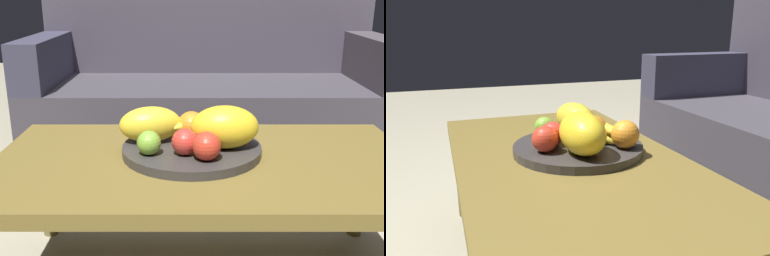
# 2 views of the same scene
# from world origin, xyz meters

# --- Properties ---
(coffee_table) EXTENTS (1.16, 0.63, 0.39)m
(coffee_table) POSITION_xyz_m (0.00, 0.00, 0.35)
(coffee_table) COLOR brown
(coffee_table) RESTS_ON ground_plane
(fruit_bowl) EXTENTS (0.39, 0.39, 0.03)m
(fruit_bowl) POSITION_xyz_m (-0.04, 0.04, 0.41)
(fruit_bowl) COLOR #353332
(fruit_bowl) RESTS_ON coffee_table
(melon_large_front) EXTENTS (0.19, 0.14, 0.10)m
(melon_large_front) POSITION_xyz_m (-0.16, 0.07, 0.47)
(melon_large_front) COLOR yellow
(melon_large_front) RESTS_ON fruit_bowl
(melon_smaller_beside) EXTENTS (0.19, 0.12, 0.12)m
(melon_smaller_beside) POSITION_xyz_m (0.05, 0.02, 0.48)
(melon_smaller_beside) COLOR yellow
(melon_smaller_beside) RESTS_ON fruit_bowl
(orange_front) EXTENTS (0.08, 0.08, 0.08)m
(orange_front) POSITION_xyz_m (-0.04, 0.09, 0.46)
(orange_front) COLOR orange
(orange_front) RESTS_ON fruit_bowl
(orange_left) EXTENTS (0.08, 0.08, 0.08)m
(orange_left) POSITION_xyz_m (0.04, 0.15, 0.46)
(orange_left) COLOR orange
(orange_left) RESTS_ON fruit_bowl
(apple_front) EXTENTS (0.07, 0.07, 0.07)m
(apple_front) POSITION_xyz_m (-0.06, -0.03, 0.46)
(apple_front) COLOR red
(apple_front) RESTS_ON fruit_bowl
(apple_left) EXTENTS (0.07, 0.07, 0.07)m
(apple_left) POSITION_xyz_m (0.00, -0.07, 0.46)
(apple_left) COLOR red
(apple_left) RESTS_ON fruit_bowl
(apple_right) EXTENTS (0.06, 0.06, 0.06)m
(apple_right) POSITION_xyz_m (-0.15, -0.03, 0.45)
(apple_right) COLOR #79AF36
(apple_right) RESTS_ON fruit_bowl
(banana_bunch) EXTENTS (0.16, 0.15, 0.06)m
(banana_bunch) POSITION_xyz_m (-0.04, 0.11, 0.45)
(banana_bunch) COLOR yellow
(banana_bunch) RESTS_ON fruit_bowl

